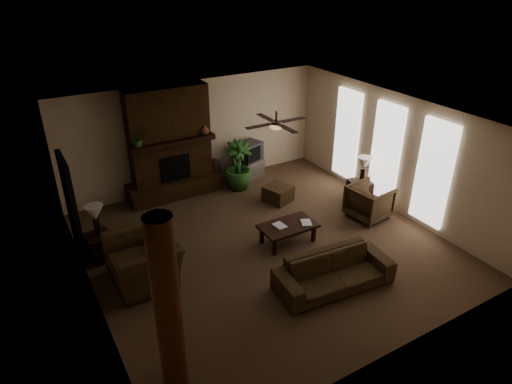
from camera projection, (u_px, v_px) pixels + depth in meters
room_shell at (266, 187)px, 8.96m from camera, size 7.00×7.00×7.00m
fireplace at (171, 153)px, 11.18m from camera, size 2.40×0.70×2.80m
windows at (386, 152)px, 10.68m from camera, size 0.08×3.65×2.35m
log_column at (168, 310)px, 5.79m from camera, size 0.36×0.36×2.80m
doorway at (72, 206)px, 8.96m from camera, size 0.10×1.00×2.10m
ceiling_fan at (276, 125)px, 8.85m from camera, size 1.35×1.35×0.37m
sofa at (334, 267)px, 8.21m from camera, size 2.26×0.85×0.86m
armchair_left at (143, 253)px, 8.32m from camera, size 0.90×1.37×1.18m
armchair_right at (370, 200)px, 10.46m from camera, size 0.91×0.96×0.89m
coffee_table at (288, 227)px, 9.54m from camera, size 1.20×0.70×0.43m
ottoman at (278, 194)px, 11.28m from camera, size 0.76×0.76×0.40m
tv_stand at (248, 169)px, 12.50m from camera, size 0.95×0.70×0.50m
tv at (249, 152)px, 12.28m from camera, size 0.78×0.71×0.52m
floor_vase at (214, 171)px, 11.96m from camera, size 0.34×0.34×0.77m
floor_plant at (238, 175)px, 11.85m from camera, size 0.99×1.42×0.73m
side_table_left at (100, 246)px, 9.08m from camera, size 0.60×0.60×0.55m
lamp_left at (95, 215)px, 8.76m from camera, size 0.40×0.40×0.65m
side_table_right at (359, 191)px, 11.24m from camera, size 0.59×0.59×0.55m
lamp_right at (364, 165)px, 10.90m from camera, size 0.45×0.45×0.65m
mantel_plant at (137, 140)px, 10.38m from camera, size 0.44×0.48×0.33m
mantel_vase at (205, 130)px, 11.14m from camera, size 0.26×0.26×0.22m
book_a at (276, 222)px, 9.34m from camera, size 0.22×0.04×0.29m
book_b at (302, 217)px, 9.50m from camera, size 0.20×0.11×0.29m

